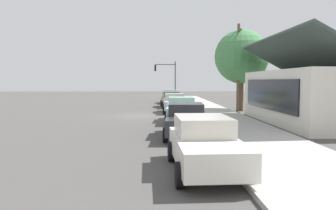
# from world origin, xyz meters

# --- Properties ---
(ground_plane) EXTENTS (120.00, 120.00, 0.00)m
(ground_plane) POSITION_xyz_m (0.00, 0.00, 0.00)
(ground_plane) COLOR #4C4947
(sidewalk_curb) EXTENTS (60.00, 4.20, 0.16)m
(sidewalk_curb) POSITION_xyz_m (0.00, 5.60, 0.08)
(sidewalk_curb) COLOR #B2AFA8
(sidewalk_curb) RESTS_ON ground
(car_skyblue) EXTENTS (4.80, 1.99, 1.59)m
(car_skyblue) POSITION_xyz_m (-14.23, 2.80, 0.82)
(car_skyblue) COLOR #8CB7E0
(car_skyblue) RESTS_ON ground
(car_olive) EXTENTS (4.53, 2.21, 1.59)m
(car_olive) POSITION_xyz_m (-8.25, 2.68, 0.81)
(car_olive) COLOR olive
(car_olive) RESTS_ON ground
(car_silver) EXTENTS (4.39, 2.00, 1.59)m
(car_silver) POSITION_xyz_m (-2.55, 2.73, 0.81)
(car_silver) COLOR silver
(car_silver) RESTS_ON ground
(car_seafoam) EXTENTS (4.81, 2.29, 1.59)m
(car_seafoam) POSITION_xyz_m (3.61, 2.88, 0.82)
(car_seafoam) COLOR #9ED1BC
(car_seafoam) RESTS_ON ground
(car_charcoal) EXTENTS (4.54, 2.27, 1.59)m
(car_charcoal) POSITION_xyz_m (9.60, 2.67, 0.82)
(car_charcoal) COLOR #2D3035
(car_charcoal) RESTS_ON ground
(car_ivory) EXTENTS (4.53, 2.12, 1.59)m
(car_ivory) POSITION_xyz_m (15.63, 2.72, 0.81)
(car_ivory) COLOR silver
(car_ivory) RESTS_ON ground
(storefront_building) EXTENTS (12.01, 7.68, 5.41)m
(storefront_building) POSITION_xyz_m (4.65, 11.98, 1.81)
(storefront_building) COLOR silver
(storefront_building) RESTS_ON ground
(shade_tree) EXTENTS (4.74, 4.74, 7.17)m
(shade_tree) POSITION_xyz_m (-3.89, 8.71, 4.78)
(shade_tree) COLOR brown
(shade_tree) RESTS_ON ground
(traffic_light_main) EXTENTS (0.37, 2.79, 5.20)m
(traffic_light_main) POSITION_xyz_m (-18.03, 2.54, 3.49)
(traffic_light_main) COLOR #383833
(traffic_light_main) RESTS_ON ground
(utility_pole_wooden) EXTENTS (1.80, 0.24, 7.50)m
(utility_pole_wooden) POSITION_xyz_m (-2.97, 8.20, 3.93)
(utility_pole_wooden) COLOR brown
(utility_pole_wooden) RESTS_ON ground
(fire_hydrant_red) EXTENTS (0.22, 0.22, 0.71)m
(fire_hydrant_red) POSITION_xyz_m (7.07, 4.20, 0.50)
(fire_hydrant_red) COLOR red
(fire_hydrant_red) RESTS_ON sidewalk_curb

